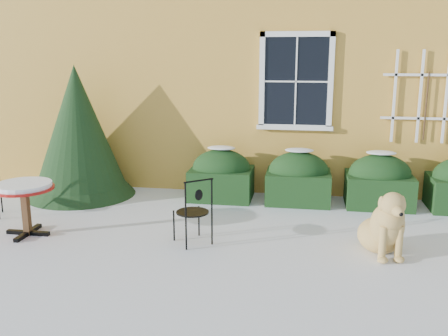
% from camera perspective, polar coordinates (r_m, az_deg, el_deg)
% --- Properties ---
extents(ground, '(80.00, 80.00, 0.00)m').
position_cam_1_polar(ground, '(6.19, -1.53, -10.23)').
color(ground, white).
rests_on(ground, ground).
extents(house, '(12.40, 8.40, 6.40)m').
position_cam_1_polar(house, '(12.65, 4.60, 16.49)').
color(house, '#EFB245').
rests_on(house, ground).
extents(hedge_row, '(4.95, 0.80, 0.91)m').
position_cam_1_polar(hedge_row, '(8.40, 12.93, -1.37)').
color(hedge_row, black).
rests_on(hedge_row, ground).
extents(evergreen_shrub, '(1.86, 1.86, 2.25)m').
position_cam_1_polar(evergreen_shrub, '(8.97, -16.25, 2.64)').
color(evergreen_shrub, black).
rests_on(evergreen_shrub, ground).
extents(bistro_table, '(0.79, 0.79, 0.74)m').
position_cam_1_polar(bistro_table, '(7.26, -21.87, -2.54)').
color(bistro_table, black).
rests_on(bistro_table, ground).
extents(patio_chair_near, '(0.56, 0.56, 0.89)m').
position_cam_1_polar(patio_chair_near, '(6.49, -3.47, -4.90)').
color(patio_chair_near, black).
rests_on(patio_chair_near, ground).
extents(dog, '(0.68, 0.98, 0.87)m').
position_cam_1_polar(dog, '(6.48, 17.91, -6.49)').
color(dog, tan).
rests_on(dog, ground).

